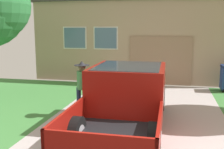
% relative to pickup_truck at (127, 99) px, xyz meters
% --- Properties ---
extents(pickup_truck, '(2.17, 5.44, 1.67)m').
position_rel_pickup_truck_xyz_m(pickup_truck, '(0.00, 0.00, 0.00)').
color(pickup_truck, maroon).
rests_on(pickup_truck, ground).
extents(person_with_hat, '(0.47, 0.47, 1.71)m').
position_rel_pickup_truck_xyz_m(person_with_hat, '(-1.49, 0.53, 0.25)').
color(person_with_hat, navy).
rests_on(person_with_hat, ground).
extents(handbag, '(0.32, 0.16, 0.39)m').
position_rel_pickup_truck_xyz_m(handbag, '(-1.41, 0.20, -0.65)').
color(handbag, '#232328').
rests_on(handbag, ground).
extents(house_with_garage, '(10.84, 5.76, 5.17)m').
position_rel_pickup_truck_xyz_m(house_with_garage, '(-0.66, 8.61, 1.86)').
color(house_with_garage, tan).
rests_on(house_with_garage, ground).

